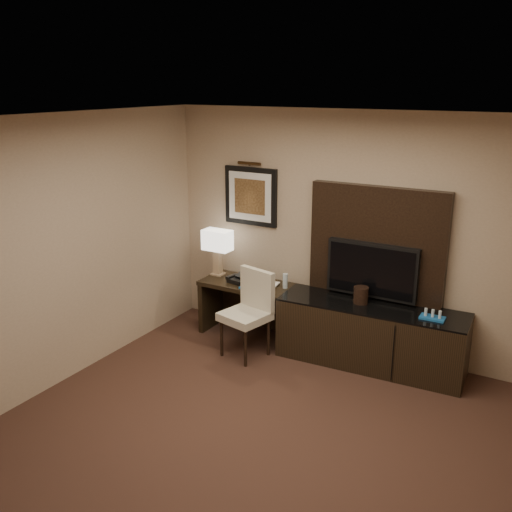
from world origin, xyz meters
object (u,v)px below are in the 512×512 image
Objects in this scene: table_lamp at (218,251)px; ice_bucket at (361,295)px; desk_phone at (238,278)px; water_bottle at (285,281)px; desk_chair at (245,315)px; desk at (253,310)px; credenza at (370,335)px; minibar_tray at (433,315)px; tv at (372,270)px.

table_lamp is 3.46× the size of ice_bucket.
water_bottle reaches higher than desk_phone.
desk_phone is (-0.36, 0.44, 0.24)m from desk_chair.
credenza reaches higher than desk.
desk_chair is at bearing -166.62° from minibar_tray.
desk_chair is at bearing -150.49° from tv.
desk is 7.02× the size of ice_bucket.
credenza is 1.69m from desk_phone.
desk is at bearing 24.63° from desk_phone.
table_lamp reaches higher than desk_chair.
desk_chair reaches higher than desk.
tv reaches higher than table_lamp.
tv reaches higher than desk_phone.
desk_phone is 0.85× the size of minibar_tray.
tv is 1.93m from table_lamp.
tv is 4.08× the size of minibar_tray.
table_lamp is (-0.72, 0.56, 0.50)m from desk_chair.
desk is 5.16× the size of minibar_tray.
desk is 0.59m from water_bottle.
tv reaches higher than water_bottle.
desk_chair is 5.60× the size of water_bottle.
water_bottle is at bearing 81.13° from desk_chair.
desk is 7.29× the size of water_bottle.
credenza is 2.06× the size of desk_chair.
water_bottle reaches higher than desk.
table_lamp reaches higher than desk.
ice_bucket is at bearing 176.47° from minibar_tray.
tv reaches higher than credenza.
desk_phone is at bearing 178.70° from credenza.
minibar_tray is at bearing -0.95° from desk.
desk_chair reaches higher than credenza.
table_lamp is at bearing 172.83° from desk.
table_lamp reaches higher than water_bottle.
ice_bucket is at bearing -1.55° from table_lamp.
table_lamp is at bearing 178.45° from ice_bucket.
minibar_tray reaches higher than desk.
desk_chair reaches higher than minibar_tray.
ice_bucket is (-0.14, 0.02, 0.43)m from credenza.
desk is 2.03× the size of table_lamp.
desk_chair is at bearing -156.25° from ice_bucket.
tv is at bearing 42.53° from desk_chair.
ice_bucket is at bearing 36.77° from desk_chair.
tv reaches higher than minibar_tray.
desk is 1.55m from tv.
desk_chair is at bearing -162.10° from credenza.
minibar_tray reaches higher than credenza.
desk is 0.63× the size of credenza.
desk_chair is at bearing -40.74° from desk_phone.
minibar_tray is (0.73, -0.22, -0.29)m from tv.
desk is at bearing 179.15° from minibar_tray.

